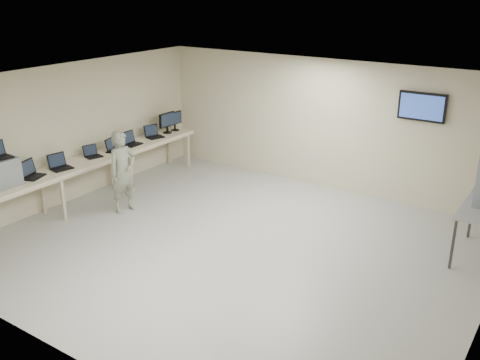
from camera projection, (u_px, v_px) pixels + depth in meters
The scene contains 12 objects.
room at pixel (237, 168), 8.76m from camera, with size 8.01×7.01×2.81m.
workbench at pixel (87, 163), 10.81m from camera, with size 0.76×6.00×0.90m.
equipment_box at pixel (3, 172), 9.32m from camera, with size 0.43×0.49×0.51m, color gray.
laptop_0 at pixel (31, 173), 9.83m from camera, with size 0.44×0.47×0.31m.
laptop_1 at pixel (60, 165), 10.26m from camera, with size 0.37×0.42×0.30m.
laptop_2 at pixel (92, 154), 10.96m from camera, with size 0.34×0.37×0.25m.
laptop_3 at pixel (113, 148), 11.34m from camera, with size 0.37×0.40×0.27m.
laptop_4 at pixel (131, 141), 11.78m from camera, with size 0.32×0.38×0.29m.
laptop_5 at pixel (153, 134), 12.33m from camera, with size 0.40×0.43×0.29m.
monitor_near at pixel (167, 121), 12.61m from camera, with size 0.22×0.49×0.49m.
monitor_far at pixel (175, 119), 12.84m from camera, with size 0.20×0.46×0.45m.
soldier at pixel (123, 172), 10.37m from camera, with size 0.59×0.39×1.63m, color #687454.
Camera 1 is at (4.68, -6.80, 4.29)m, focal length 40.00 mm.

